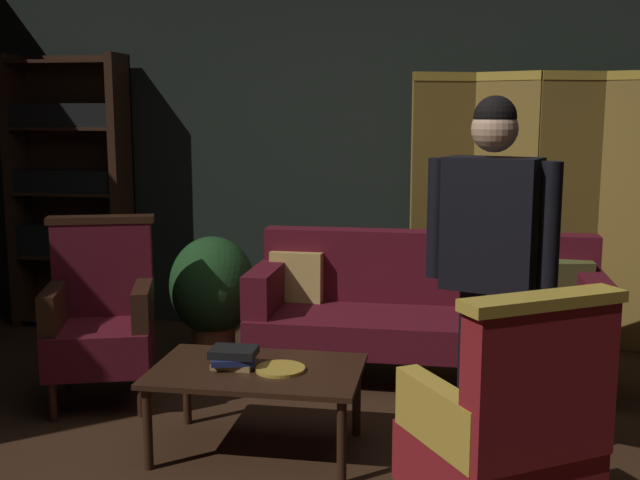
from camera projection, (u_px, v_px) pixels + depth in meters
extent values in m
plane|color=#331E11|center=(291.00, 472.00, 3.56)|extent=(10.00, 10.00, 0.00)
cube|color=black|center=(357.00, 143.00, 5.72)|extent=(7.20, 0.10, 2.80)
cube|color=olive|center=(442.00, 210.00, 5.48)|extent=(0.44, 0.20, 1.90)
cube|color=gold|center=(445.00, 76.00, 5.33)|extent=(0.44, 0.21, 0.06)
cube|color=olive|center=(503.00, 211.00, 5.40)|extent=(0.43, 0.22, 1.90)
cube|color=gold|center=(508.00, 76.00, 5.25)|extent=(0.44, 0.22, 0.06)
cube|color=olive|center=(567.00, 213.00, 5.32)|extent=(0.44, 0.18, 1.90)
cube|color=gold|center=(575.00, 75.00, 5.17)|extent=(0.45, 0.19, 0.06)
cube|color=olive|center=(634.00, 214.00, 5.25)|extent=(0.44, 0.18, 1.90)
cube|color=black|center=(19.00, 192.00, 5.94)|extent=(0.06, 0.32, 2.05)
cube|color=black|center=(122.00, 194.00, 5.80)|extent=(0.06, 0.32, 2.05)
cube|color=black|center=(79.00, 191.00, 6.02)|extent=(0.90, 0.02, 2.05)
cube|color=black|center=(77.00, 317.00, 6.03)|extent=(0.86, 0.30, 0.02)
cube|color=black|center=(73.00, 256.00, 5.95)|extent=(0.86, 0.30, 0.02)
cube|color=black|center=(71.00, 240.00, 5.91)|extent=(0.78, 0.22, 0.23)
cube|color=black|center=(70.00, 193.00, 5.87)|extent=(0.86, 0.30, 0.02)
cube|color=black|center=(68.00, 181.00, 5.84)|extent=(0.78, 0.22, 0.16)
cube|color=black|center=(67.00, 128.00, 5.79)|extent=(0.86, 0.30, 0.02)
cube|color=black|center=(65.00, 115.00, 5.76)|extent=(0.78, 0.22, 0.17)
cube|color=black|center=(63.00, 62.00, 5.71)|extent=(0.86, 0.30, 0.02)
cylinder|color=black|center=(261.00, 370.00, 4.63)|extent=(0.07, 0.07, 0.22)
cylinder|color=black|center=(593.00, 389.00, 4.32)|extent=(0.07, 0.07, 0.22)
cylinder|color=black|center=(282.00, 341.00, 5.22)|extent=(0.07, 0.07, 0.22)
cylinder|color=black|center=(577.00, 356.00, 4.90)|extent=(0.07, 0.07, 0.22)
cube|color=#4C0F19|center=(424.00, 330.00, 4.73)|extent=(2.10, 0.76, 0.20)
cube|color=#4C0F19|center=(427.00, 267.00, 4.98)|extent=(2.10, 0.18, 0.46)
cube|color=#4C0F19|center=(267.00, 287.00, 4.86)|extent=(0.16, 0.68, 0.26)
cube|color=#4C0F19|center=(594.00, 300.00, 4.54)|extent=(0.16, 0.68, 0.26)
cube|color=tan|center=(297.00, 278.00, 5.02)|extent=(0.35, 0.14, 0.34)
cube|color=#4C5123|center=(563.00, 288.00, 4.75)|extent=(0.36, 0.21, 0.35)
cylinder|color=black|center=(148.00, 428.00, 3.57)|extent=(0.04, 0.04, 0.39)
cylinder|color=black|center=(342.00, 442.00, 3.42)|extent=(0.04, 0.04, 0.39)
cylinder|color=black|center=(187.00, 388.00, 4.10)|extent=(0.04, 0.04, 0.39)
cylinder|color=black|center=(357.00, 398.00, 3.95)|extent=(0.04, 0.04, 0.39)
cube|color=black|center=(257.00, 371.00, 3.72)|extent=(1.00, 0.64, 0.03)
cube|color=maroon|center=(495.00, 466.00, 2.88)|extent=(0.77, 0.77, 0.24)
cube|color=maroon|center=(540.00, 385.00, 2.61)|extent=(0.54, 0.40, 0.54)
cube|color=gold|center=(544.00, 301.00, 2.56)|extent=(0.58, 0.43, 0.04)
cube|color=gold|center=(550.00, 397.00, 2.93)|extent=(0.34, 0.47, 0.22)
cube|color=gold|center=(441.00, 416.00, 2.75)|extent=(0.34, 0.47, 0.22)
cylinder|color=black|center=(53.00, 401.00, 4.14)|extent=(0.04, 0.04, 0.22)
cylinder|color=black|center=(141.00, 397.00, 4.20)|extent=(0.04, 0.04, 0.22)
cylinder|color=black|center=(68.00, 373.00, 4.59)|extent=(0.04, 0.04, 0.22)
cylinder|color=black|center=(147.00, 369.00, 4.65)|extent=(0.04, 0.04, 0.22)
cube|color=#4C0F19|center=(101.00, 345.00, 4.36)|extent=(0.71, 0.71, 0.24)
cube|color=#4C0F19|center=(103.00, 269.00, 4.52)|extent=(0.57, 0.29, 0.54)
cube|color=black|center=(101.00, 219.00, 4.47)|extent=(0.61, 0.31, 0.04)
cube|color=black|center=(54.00, 307.00, 4.29)|extent=(0.24, 0.50, 0.22)
cube|color=black|center=(143.00, 304.00, 4.35)|extent=(0.24, 0.50, 0.22)
cylinder|color=black|center=(501.00, 385.00, 3.47)|extent=(0.12, 0.12, 0.86)
cylinder|color=black|center=(470.00, 380.00, 3.53)|extent=(0.12, 0.12, 0.86)
cube|color=maroon|center=(489.00, 280.00, 3.42)|extent=(0.36, 0.26, 0.09)
cube|color=black|center=(491.00, 224.00, 3.38)|extent=(0.45, 0.33, 0.58)
cube|color=white|center=(499.00, 215.00, 3.47)|extent=(0.14, 0.06, 0.41)
cube|color=maroon|center=(501.00, 163.00, 3.44)|extent=(0.09, 0.05, 0.04)
cylinder|color=black|center=(550.00, 226.00, 3.26)|extent=(0.09, 0.09, 0.54)
cylinder|color=black|center=(437.00, 218.00, 3.50)|extent=(0.09, 0.09, 0.54)
sphere|color=tan|center=(495.00, 129.00, 3.31)|extent=(0.20, 0.20, 0.20)
sphere|color=black|center=(495.00, 117.00, 3.31)|extent=(0.18, 0.18, 0.18)
cylinder|color=brown|center=(214.00, 343.00, 5.07)|extent=(0.28, 0.28, 0.28)
ellipsoid|color=#193D19|center=(212.00, 285.00, 5.01)|extent=(0.55, 0.55, 0.63)
cube|color=#9E7A47|center=(234.00, 364.00, 3.74)|extent=(0.20, 0.15, 0.03)
cube|color=navy|center=(234.00, 359.00, 3.73)|extent=(0.25, 0.22, 0.03)
cube|color=black|center=(234.00, 352.00, 3.73)|extent=(0.22, 0.17, 0.04)
cylinder|color=gold|center=(280.00, 369.00, 3.69)|extent=(0.24, 0.24, 0.02)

